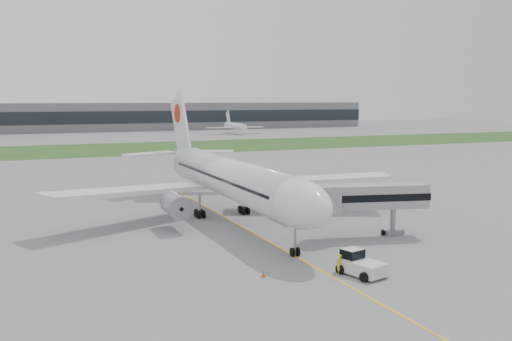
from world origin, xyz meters
name	(u,v)px	position (x,y,z in m)	size (l,w,h in m)	color
ground	(241,226)	(0.00, 0.00, 0.00)	(600.00, 600.00, 0.00)	slate
apron_markings	(257,235)	(0.00, -5.00, 0.00)	(70.00, 70.00, 0.04)	yellow
grass_strip	(103,149)	(0.00, 120.00, 0.01)	(600.00, 50.00, 0.02)	#20461A
terminal_building	(70,117)	(0.00, 229.87, 7.00)	(320.00, 22.30, 14.00)	slate
airliner	(227,177)	(0.00, 4.87, 5.66)	(48.13, 53.95, 17.88)	silver
pushback_tug	(359,263)	(2.63, -22.67, 1.02)	(3.79, 4.80, 2.21)	silver
jet_bridge	(366,198)	(11.16, -10.96, 4.65)	(13.77, 5.75, 6.28)	gray
safety_cone_left	(263,274)	(-5.73, -20.03, 0.28)	(0.40, 0.40, 0.56)	red
safety_cone_right	(365,268)	(3.64, -22.13, 0.29)	(0.42, 0.42, 0.58)	red
ground_crew_near	(339,264)	(1.01, -21.89, 0.93)	(0.68, 0.44, 1.85)	#C8D323
distant_aircraft_right	(235,134)	(68.02, 180.15, 0.00)	(26.95, 23.78, 10.30)	silver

